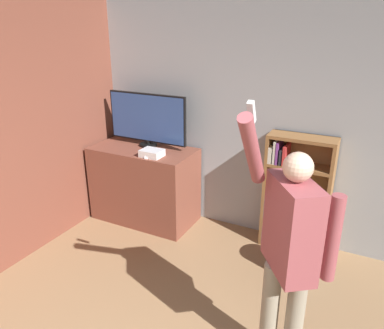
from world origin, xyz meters
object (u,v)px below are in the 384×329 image
Objects in this scene: bookshelf at (291,194)px; person at (289,247)px; waste_bin at (299,256)px; game_console at (152,153)px; television at (147,119)px.

person is at bearing -78.29° from bookshelf.
bookshelf is 2.96× the size of waste_bin.
waste_bin is (1.79, -0.10, -0.78)m from game_console.
game_console is 0.56× the size of waste_bin.
game_console is at bearing 176.67° from waste_bin.
game_console is 1.64m from bookshelf.
television reaches higher than bookshelf.
waste_bin is at bearing -11.61° from television.
game_console is (0.26, -0.32, -0.30)m from television.
person reaches higher than bookshelf.
television is 4.29× the size of game_console.
television is 0.53× the size of person.
waste_bin is (0.24, -0.51, -0.42)m from bookshelf.
television is 2.35m from waste_bin.
bookshelf is 1.74m from person.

